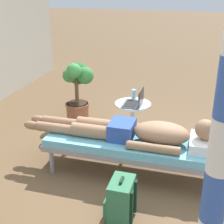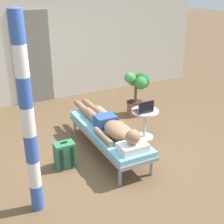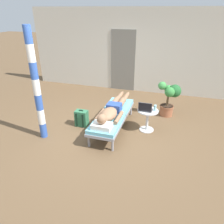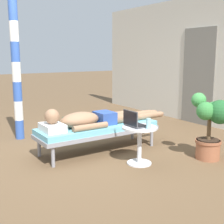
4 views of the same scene
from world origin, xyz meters
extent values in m
plane|color=brown|center=(0.00, 0.00, 0.00)|extent=(40.00, 40.00, 0.00)
cube|color=beige|center=(0.10, 3.06, 1.35)|extent=(7.60, 0.20, 2.70)
cube|color=slate|center=(-0.38, 2.95, 1.02)|extent=(0.84, 0.03, 2.04)
cylinder|color=gray|center=(-0.16, 1.03, 0.14)|extent=(0.05, 0.05, 0.28)
cylinder|color=gray|center=(0.36, 1.03, 0.14)|extent=(0.05, 0.05, 0.28)
cylinder|color=gray|center=(-0.16, -0.70, 0.14)|extent=(0.05, 0.05, 0.28)
cylinder|color=gray|center=(0.36, -0.70, 0.14)|extent=(0.05, 0.05, 0.28)
cube|color=gray|center=(0.10, 0.16, 0.31)|extent=(0.62, 1.93, 0.06)
cube|color=#6BB7CC|center=(0.10, 0.16, 0.38)|extent=(0.60, 1.89, 0.08)
cube|color=white|center=(0.10, -0.59, 0.47)|extent=(0.40, 0.28, 0.11)
sphere|color=#997051|center=(0.10, -0.59, 0.64)|extent=(0.21, 0.21, 0.21)
ellipsoid|color=#997051|center=(0.10, -0.15, 0.54)|extent=(0.35, 0.60, 0.23)
cylinder|color=#997051|center=(-0.12, -0.10, 0.46)|extent=(0.09, 0.55, 0.09)
cylinder|color=#997051|center=(0.32, -0.10, 0.46)|extent=(0.09, 0.55, 0.09)
cube|color=#2D4C9E|center=(0.10, 0.28, 0.52)|extent=(0.33, 0.26, 0.19)
cylinder|color=#997051|center=(0.01, 0.62, 0.49)|extent=(0.15, 0.42, 0.15)
cylinder|color=#997051|center=(0.01, 1.05, 0.47)|extent=(0.11, 0.44, 0.11)
ellipsoid|color=#997051|center=(0.01, 1.34, 0.47)|extent=(0.09, 0.20, 0.10)
cylinder|color=#997051|center=(0.18, 0.62, 0.49)|extent=(0.15, 0.42, 0.15)
cylinder|color=#997051|center=(0.18, 1.05, 0.47)|extent=(0.11, 0.44, 0.11)
ellipsoid|color=#997051|center=(0.18, 1.34, 0.47)|extent=(0.09, 0.20, 0.10)
cylinder|color=silver|center=(0.90, 0.33, 0.01)|extent=(0.34, 0.34, 0.02)
cylinder|color=silver|center=(0.90, 0.33, 0.26)|extent=(0.06, 0.06, 0.48)
cylinder|color=silver|center=(0.90, 0.33, 0.51)|extent=(0.48, 0.48, 0.02)
cube|color=#4C4C51|center=(0.84, 0.33, 0.53)|extent=(0.31, 0.22, 0.02)
cube|color=black|center=(0.84, 0.34, 0.54)|extent=(0.27, 0.15, 0.00)
cube|color=#4C4C51|center=(0.84, 0.22, 0.64)|extent=(0.31, 0.01, 0.21)
cube|color=black|center=(0.84, 0.21, 0.64)|extent=(0.29, 0.00, 0.19)
cylinder|color=#99D8E5|center=(1.05, 0.36, 0.59)|extent=(0.06, 0.06, 0.14)
cube|color=#33724C|center=(-0.68, 0.08, 0.20)|extent=(0.30, 0.20, 0.40)
cube|color=#33724C|center=(-0.68, 0.20, 0.13)|extent=(0.22, 0.04, 0.18)
cube|color=black|center=(-0.76, -0.03, 0.20)|extent=(0.04, 0.02, 0.34)
cube|color=black|center=(-0.60, -0.03, 0.20)|extent=(0.04, 0.02, 0.34)
cube|color=black|center=(-0.68, 0.08, 0.41)|extent=(0.10, 0.02, 0.02)
cylinder|color=#9E5B3D|center=(1.28, 1.29, 0.14)|extent=(0.34, 0.34, 0.28)
cylinder|color=#9E5B3D|center=(1.28, 1.29, 0.26)|extent=(0.37, 0.37, 0.04)
cylinder|color=#332319|center=(1.28, 1.29, 0.29)|extent=(0.31, 0.31, 0.01)
cylinder|color=brown|center=(1.28, 1.29, 0.47)|extent=(0.06, 0.06, 0.39)
sphere|color=#23602D|center=(1.43, 1.31, 0.71)|extent=(0.34, 0.34, 0.34)
sphere|color=#429347|center=(1.27, 1.38, 0.72)|extent=(0.22, 0.22, 0.22)
sphere|color=#429347|center=(1.11, 1.24, 0.84)|extent=(0.21, 0.21, 0.21)
sphere|color=#38843D|center=(1.31, 1.15, 0.72)|extent=(0.26, 0.26, 0.26)
cylinder|color=#3359B2|center=(-1.29, -0.64, 0.17)|extent=(0.15, 0.15, 0.34)
cylinder|color=white|center=(-1.29, -0.64, 0.51)|extent=(0.15, 0.15, 0.34)
cylinder|color=#3359B2|center=(-1.29, -0.64, 0.85)|extent=(0.15, 0.15, 0.34)
cylinder|color=white|center=(-1.29, -0.64, 1.19)|extent=(0.15, 0.15, 0.34)
cylinder|color=#3359B2|center=(-1.29, -0.64, 1.53)|extent=(0.15, 0.15, 0.34)
cylinder|color=white|center=(-1.29, -0.64, 1.87)|extent=(0.15, 0.15, 0.34)
cylinder|color=#3359B2|center=(-1.29, -0.64, 2.21)|extent=(0.15, 0.15, 0.34)
camera|label=1|loc=(-2.96, -0.48, 2.05)|focal=51.27mm
camera|label=2|loc=(-1.87, -3.80, 2.63)|focal=49.53mm
camera|label=3|loc=(1.40, -4.13, 2.63)|focal=34.09mm
camera|label=4|loc=(4.02, -2.20, 1.48)|focal=48.80mm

